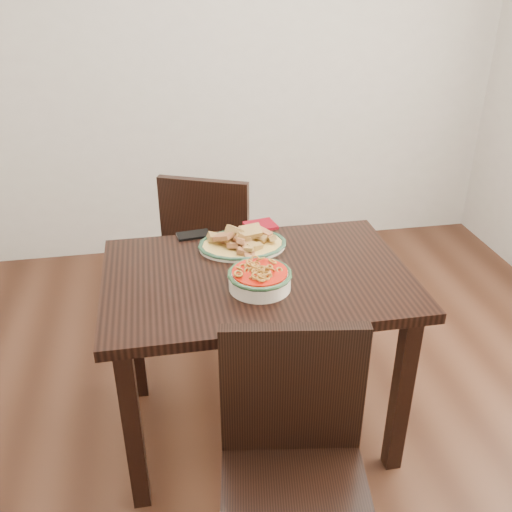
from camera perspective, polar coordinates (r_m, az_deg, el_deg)
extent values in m
plane|color=#331B10|center=(2.54, 2.79, -16.52)|extent=(3.50, 3.50, 0.00)
cube|color=beige|center=(3.56, -3.37, 20.33)|extent=(3.50, 0.10, 2.60)
cube|color=black|center=(2.09, 0.10, -2.19)|extent=(1.11, 0.74, 0.04)
cube|color=black|center=(2.06, -12.21, -16.61)|extent=(0.06, 0.06, 0.71)
cube|color=black|center=(2.21, 14.31, -13.27)|extent=(0.06, 0.06, 0.71)
cube|color=black|center=(2.52, -12.11, -7.13)|extent=(0.06, 0.06, 0.71)
cube|color=black|center=(2.64, 9.29, -5.00)|extent=(0.06, 0.06, 0.71)
cube|color=black|center=(2.92, -3.87, 0.45)|extent=(0.55, 0.55, 0.04)
cube|color=black|center=(3.13, 0.12, -2.10)|extent=(0.04, 0.04, 0.41)
cube|color=black|center=(3.22, -5.80, -1.41)|extent=(0.04, 0.04, 0.41)
cube|color=black|center=(2.85, -1.39, -5.47)|extent=(0.04, 0.04, 0.41)
cube|color=black|center=(2.94, -7.84, -4.60)|extent=(0.04, 0.04, 0.41)
cube|color=black|center=(2.65, -5.18, 3.17)|extent=(0.40, 0.20, 0.44)
cube|color=black|center=(1.74, 4.00, -23.26)|extent=(0.48, 0.48, 0.04)
cube|color=black|center=(2.01, -1.98, -23.61)|extent=(0.04, 0.04, 0.41)
cube|color=black|center=(2.04, 8.48, -23.16)|extent=(0.04, 0.04, 0.41)
cube|color=black|center=(1.69, 3.67, -13.14)|extent=(0.42, 0.10, 0.44)
ellipsoid|color=beige|center=(2.26, -1.36, 1.06)|extent=(0.34, 0.26, 0.02)
ellipsoid|color=gold|center=(2.25, -1.36, 1.19)|extent=(0.33, 0.25, 0.01)
torus|color=#1C3E29|center=(2.25, -1.36, 1.24)|extent=(0.27, 0.27, 0.01)
cylinder|color=beige|center=(1.98, 0.38, -2.44)|extent=(0.22, 0.22, 0.06)
torus|color=#1B3D20|center=(1.96, 0.38, -1.79)|extent=(0.23, 0.23, 0.02)
cylinder|color=#B21508|center=(1.96, 0.38, -1.66)|extent=(0.19, 0.19, 0.01)
cube|color=black|center=(2.36, -6.28, 2.11)|extent=(0.14, 0.09, 0.01)
cube|color=maroon|center=(2.43, 0.45, 3.09)|extent=(0.14, 0.13, 0.01)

